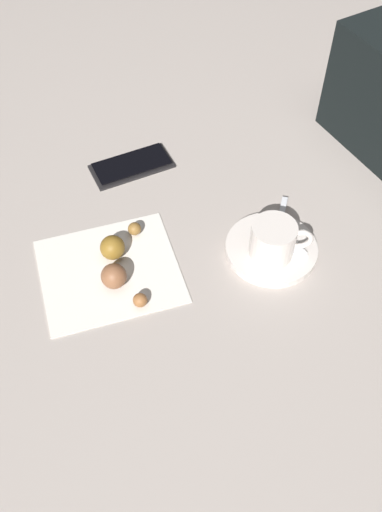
{
  "coord_description": "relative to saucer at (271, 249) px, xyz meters",
  "views": [
    {
      "loc": [
        0.13,
        0.51,
        0.67
      ],
      "look_at": [
        -0.01,
        0.01,
        0.01
      ],
      "focal_mm": 39.81,
      "sensor_mm": 36.0,
      "label": 1
    }
  ],
  "objects": [
    {
      "name": "teaspoon",
      "position": [
        -0.01,
        -0.01,
        0.01
      ],
      "size": [
        0.08,
        0.13,
        0.01
      ],
      "color": "silver",
      "rests_on": "saucer"
    },
    {
      "name": "croissant",
      "position": [
        0.23,
        -0.03,
        0.02
      ],
      "size": [
        0.08,
        0.16,
        0.04
      ],
      "color": "brown",
      "rests_on": "napkin"
    },
    {
      "name": "espresso_cup",
      "position": [
        0.0,
        0.01,
        0.03
      ],
      "size": [
        0.09,
        0.07,
        0.06
      ],
      "color": "silver",
      "rests_on": "saucer"
    },
    {
      "name": "ground_plane",
      "position": [
        0.13,
        -0.03,
        -0.01
      ],
      "size": [
        1.8,
        1.8,
        0.0
      ],
      "primitive_type": "plane",
      "color": "#A99D94"
    },
    {
      "name": "napkin",
      "position": [
        0.24,
        -0.03,
        -0.0
      ],
      "size": [
        0.2,
        0.18,
        0.0
      ],
      "primitive_type": "cube",
      "rotation": [
        0.0,
        0.0,
        0.03
      ],
      "color": "silver",
      "rests_on": "ground"
    },
    {
      "name": "cell_phone",
      "position": [
        0.16,
        -0.24,
        -0.0
      ],
      "size": [
        0.15,
        0.09,
        0.01
      ],
      "color": "black",
      "rests_on": "ground"
    },
    {
      "name": "saucer",
      "position": [
        0.0,
        0.0,
        0.0
      ],
      "size": [
        0.14,
        0.14,
        0.01
      ],
      "primitive_type": "cylinder",
      "color": "silver",
      "rests_on": "ground"
    },
    {
      "name": "sugar_packet",
      "position": [
        -0.03,
        0.0,
        0.01
      ],
      "size": [
        0.04,
        0.07,
        0.01
      ],
      "primitive_type": "cube",
      "rotation": [
        0.0,
        0.0,
        4.97
      ],
      "color": "white",
      "rests_on": "saucer"
    }
  ]
}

